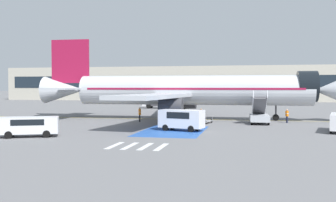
# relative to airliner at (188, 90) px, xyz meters

# --- Properties ---
(ground_plane) EXTENTS (600.00, 600.00, 0.00)m
(ground_plane) POSITION_rel_airliner_xyz_m (1.40, -0.61, -3.91)
(ground_plane) COLOR slate
(apron_leadline_yellow) EXTENTS (74.73, 2.41, 0.01)m
(apron_leadline_yellow) POSITION_rel_airliner_xyz_m (0.67, 0.02, -3.91)
(apron_leadline_yellow) COLOR gold
(apron_leadline_yellow) RESTS_ON ground_plane
(apron_stand_patch_blue) EXTENTS (6.13, 10.42, 0.01)m
(apron_stand_patch_blue) POSITION_rel_airliner_xyz_m (0.67, -13.96, -3.91)
(apron_stand_patch_blue) COLOR #2856A8
(apron_stand_patch_blue) RESTS_ON ground_plane
(apron_walkway_bar_0) EXTENTS (0.44, 3.60, 0.01)m
(apron_walkway_bar_0) POSITION_rel_airliner_xyz_m (-1.73, -24.21, -3.91)
(apron_walkway_bar_0) COLOR silver
(apron_walkway_bar_0) RESTS_ON ground_plane
(apron_walkway_bar_1) EXTENTS (0.44, 3.60, 0.01)m
(apron_walkway_bar_1) POSITION_rel_airliner_xyz_m (-0.53, -24.21, -3.91)
(apron_walkway_bar_1) COLOR silver
(apron_walkway_bar_1) RESTS_ON ground_plane
(apron_walkway_bar_2) EXTENTS (0.44, 3.60, 0.01)m
(apron_walkway_bar_2) POSITION_rel_airliner_xyz_m (0.67, -24.21, -3.91)
(apron_walkway_bar_2) COLOR silver
(apron_walkway_bar_2) RESTS_ON ground_plane
(apron_walkway_bar_3) EXTENTS (0.44, 3.60, 0.01)m
(apron_walkway_bar_3) POSITION_rel_airliner_xyz_m (1.87, -24.21, -3.91)
(apron_walkway_bar_3) COLOR silver
(apron_walkway_bar_3) RESTS_ON ground_plane
(airliner) EXTENTS (41.10, 35.60, 11.03)m
(airliner) POSITION_rel_airliner_xyz_m (0.00, 0.00, 0.00)
(airliner) COLOR #B7BCC4
(airliner) RESTS_ON ground_plane
(boarding_stairs_forward) EXTENTS (2.34, 5.28, 3.99)m
(boarding_stairs_forward) POSITION_rel_airliner_xyz_m (9.26, -4.25, -2.92)
(boarding_stairs_forward) COLOR #ADB2BA
(boarding_stairs_forward) RESTS_ON ground_plane
(fuel_tanker) EXTENTS (9.80, 3.04, 3.63)m
(fuel_tanker) POSITION_rel_airliner_xyz_m (-8.22, 25.37, -2.06)
(fuel_tanker) COLOR #38383D
(fuel_tanker) RESTS_ON ground_plane
(service_van_1) EXTENTS (4.70, 2.76, 2.09)m
(service_van_1) POSITION_rel_airliner_xyz_m (1.47, -13.49, -2.66)
(service_van_1) COLOR silver
(service_van_1) RESTS_ON ground_plane
(service_van_2) EXTENTS (5.31, 3.73, 1.75)m
(service_van_2) POSITION_rel_airliner_xyz_m (-10.78, -21.05, -2.84)
(service_van_2) COLOR silver
(service_van_2) RESTS_ON ground_plane
(baggage_cart) EXTENTS (2.06, 2.88, 0.87)m
(baggage_cart) POSITION_rel_airliner_xyz_m (2.73, -5.08, -3.65)
(baggage_cart) COLOR gray
(baggage_cart) RESTS_ON ground_plane
(ground_crew_0) EXTENTS (0.25, 0.44, 1.77)m
(ground_crew_0) POSITION_rel_airliner_xyz_m (-1.39, -4.19, -2.89)
(ground_crew_0) COLOR #2D2D33
(ground_crew_0) RESTS_ON ground_plane
(ground_crew_1) EXTENTS (0.38, 0.49, 1.68)m
(ground_crew_1) POSITION_rel_airliner_xyz_m (12.57, -2.52, -2.95)
(ground_crew_1) COLOR #191E38
(ground_crew_1) RESTS_ON ground_plane
(ground_crew_2) EXTENTS (0.49, 0.42, 1.65)m
(ground_crew_2) POSITION_rel_airliner_xyz_m (2.12, -2.91, -2.97)
(ground_crew_2) COLOR #2D2D33
(ground_crew_2) RESTS_ON ground_plane
(ground_crew_3) EXTENTS (0.41, 0.49, 1.83)m
(ground_crew_3) POSITION_rel_airliner_xyz_m (-5.32, -4.97, -2.85)
(ground_crew_3) COLOR black
(ground_crew_3) RESTS_ON ground_plane
(terminal_building) EXTENTS (121.48, 12.10, 10.59)m
(terminal_building) POSITION_rel_airliner_xyz_m (-10.20, 70.95, 1.39)
(terminal_building) COLOR #B2AD9E
(terminal_building) RESTS_ON ground_plane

